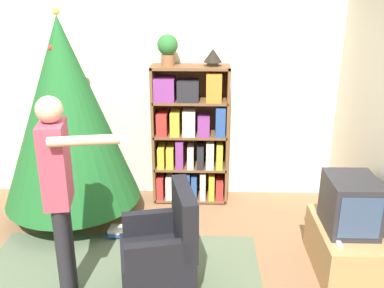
# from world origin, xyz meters

# --- Properties ---
(wall_back) EXTENTS (8.00, 0.10, 2.60)m
(wall_back) POSITION_xyz_m (0.00, 2.21, 1.30)
(wall_back) COLOR silver
(wall_back) RESTS_ON ground_plane
(bookshelf) EXTENTS (0.86, 0.33, 1.59)m
(bookshelf) POSITION_xyz_m (0.24, 1.97, 0.77)
(bookshelf) COLOR brown
(bookshelf) RESTS_ON ground_plane
(tv_stand) EXTENTS (0.50, 0.86, 0.43)m
(tv_stand) POSITION_xyz_m (1.63, 0.62, 0.21)
(tv_stand) COLOR tan
(tv_stand) RESTS_ON ground_plane
(television) EXTENTS (0.40, 0.50, 0.46)m
(television) POSITION_xyz_m (1.63, 0.62, 0.66)
(television) COLOR #28282D
(television) RESTS_ON tv_stand
(game_remote) EXTENTS (0.04, 0.12, 0.02)m
(game_remote) POSITION_xyz_m (1.49, 0.36, 0.44)
(game_remote) COLOR white
(game_remote) RESTS_ON tv_stand
(christmas_tree) EXTENTS (1.42, 1.42, 2.20)m
(christmas_tree) POSITION_xyz_m (-1.01, 1.52, 1.17)
(christmas_tree) COLOR #4C3323
(christmas_tree) RESTS_ON ground_plane
(armchair) EXTENTS (0.68, 0.67, 0.92)m
(armchair) POSITION_xyz_m (0.07, 0.28, 0.32)
(armchair) COLOR black
(armchair) RESTS_ON ground_plane
(standing_person) EXTENTS (0.68, 0.46, 1.66)m
(standing_person) POSITION_xyz_m (-0.68, 0.22, 0.99)
(standing_person) COLOR #232328
(standing_person) RESTS_ON ground_plane
(potted_plant) EXTENTS (0.22, 0.22, 0.33)m
(potted_plant) POSITION_xyz_m (0.00, 1.97, 1.78)
(potted_plant) COLOR #935B38
(potted_plant) RESTS_ON bookshelf
(table_lamp) EXTENTS (0.20, 0.20, 0.18)m
(table_lamp) POSITION_xyz_m (0.48, 1.97, 1.69)
(table_lamp) COLOR #473828
(table_lamp) RESTS_ON bookshelf
(book_pile_near_tree) EXTENTS (0.22, 0.18, 0.10)m
(book_pile_near_tree) POSITION_xyz_m (-0.48, 1.11, 0.05)
(book_pile_near_tree) COLOR #284C93
(book_pile_near_tree) RESTS_ON ground_plane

